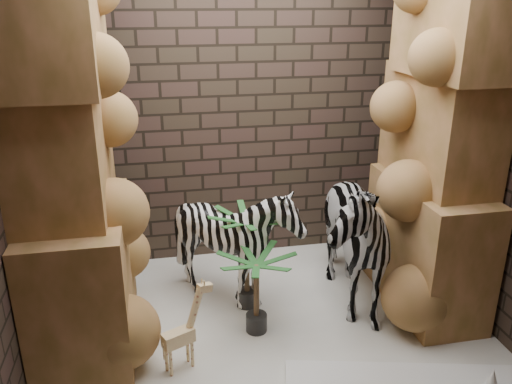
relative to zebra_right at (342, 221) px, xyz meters
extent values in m
plane|color=white|center=(-0.70, -0.15, -0.76)|extent=(3.50, 3.50, 0.00)
plane|color=#33291E|center=(-0.70, 1.10, 0.74)|extent=(3.50, 0.00, 3.50)
plane|color=#33291E|center=(-0.70, -1.40, 0.74)|extent=(3.50, 0.00, 3.50)
plane|color=#33291E|center=(-2.45, -0.15, 0.74)|extent=(0.00, 3.00, 3.00)
plane|color=#33291E|center=(1.05, -0.15, 0.74)|extent=(0.00, 3.00, 3.00)
imported|color=white|center=(0.00, 0.00, 0.00)|extent=(0.73, 1.31, 1.53)
imported|color=white|center=(-0.89, 0.14, -0.25)|extent=(1.01, 1.21, 1.03)
camera|label=1|loc=(-1.50, -3.81, 1.79)|focal=36.64mm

